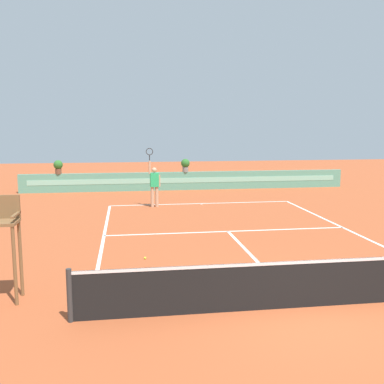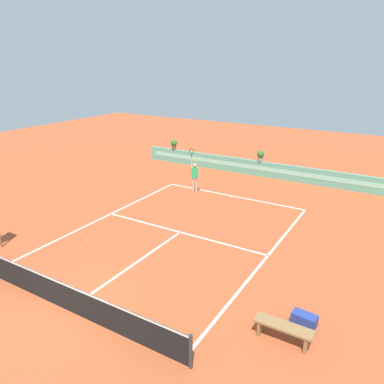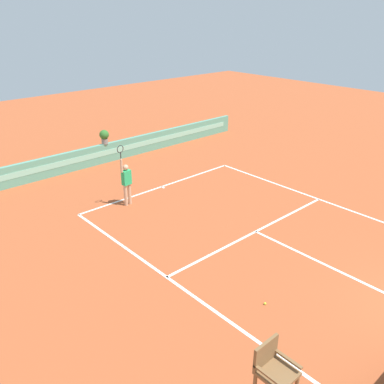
{
  "view_description": "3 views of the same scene",
  "coord_description": "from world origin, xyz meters",
  "px_view_note": "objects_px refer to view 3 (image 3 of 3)",
  "views": [
    {
      "loc": [
        -3.35,
        -7.88,
        3.53
      ],
      "look_at": [
        -0.86,
        8.88,
        1.0
      ],
      "focal_mm": 41.6,
      "sensor_mm": 36.0,
      "label": 1
    },
    {
      "loc": [
        8.16,
        -6.2,
        7.22
      ],
      "look_at": [
        -0.86,
        8.88,
        1.0
      ],
      "focal_mm": 34.65,
      "sensor_mm": 36.0,
      "label": 2
    },
    {
      "loc": [
        -10.34,
        -1.64,
        7.34
      ],
      "look_at": [
        -0.86,
        8.88,
        1.0
      ],
      "focal_mm": 38.38,
      "sensor_mm": 36.0,
      "label": 3
    }
  ],
  "objects_px": {
    "umpire_chair": "(273,383)",
    "potted_plant_centre": "(104,136)",
    "tennis_player": "(127,181)",
    "tennis_ball_near_baseline": "(265,304)"
  },
  "relations": [
    {
      "from": "umpire_chair",
      "to": "potted_plant_centre",
      "type": "relative_size",
      "value": 2.96
    },
    {
      "from": "umpire_chair",
      "to": "tennis_player",
      "type": "distance_m",
      "value": 10.74
    },
    {
      "from": "umpire_chair",
      "to": "potted_plant_centre",
      "type": "distance_m",
      "value": 16.16
    },
    {
      "from": "umpire_chair",
      "to": "tennis_player",
      "type": "relative_size",
      "value": 0.83
    },
    {
      "from": "tennis_player",
      "to": "tennis_ball_near_baseline",
      "type": "relative_size",
      "value": 38.01
    },
    {
      "from": "umpire_chair",
      "to": "tennis_player",
      "type": "height_order",
      "value": "tennis_player"
    },
    {
      "from": "tennis_ball_near_baseline",
      "to": "umpire_chair",
      "type": "bearing_deg",
      "value": -140.69
    },
    {
      "from": "tennis_ball_near_baseline",
      "to": "tennis_player",
      "type": "bearing_deg",
      "value": 84.45
    },
    {
      "from": "tennis_ball_near_baseline",
      "to": "potted_plant_centre",
      "type": "height_order",
      "value": "potted_plant_centre"
    },
    {
      "from": "umpire_chair",
      "to": "tennis_ball_near_baseline",
      "type": "distance_m",
      "value": 3.98
    }
  ]
}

